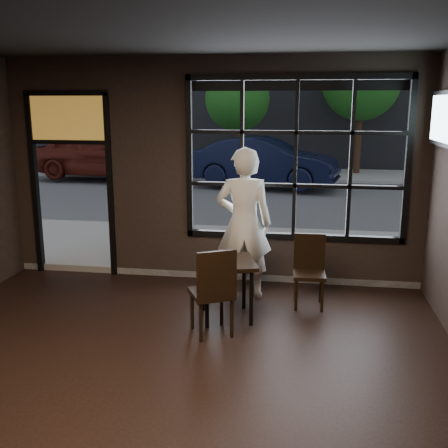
% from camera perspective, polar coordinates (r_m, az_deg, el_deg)
% --- Properties ---
extents(floor, '(6.00, 7.00, 0.02)m').
position_cam_1_polar(floor, '(4.79, -9.33, -19.60)').
color(floor, black).
rests_on(floor, ground).
extents(ceiling, '(6.00, 7.00, 0.02)m').
position_cam_1_polar(ceiling, '(4.09, -11.11, 21.91)').
color(ceiling, black).
rests_on(ceiling, ground).
extents(window_frame, '(3.06, 0.12, 2.28)m').
position_cam_1_polar(window_frame, '(7.36, 7.79, 7.00)').
color(window_frame, black).
rests_on(window_frame, ground).
extents(stained_transom, '(1.20, 0.06, 0.70)m').
position_cam_1_polar(stained_transom, '(8.09, -16.63, 11.03)').
color(stained_transom, orange).
rests_on(stained_transom, ground).
extents(street_asphalt, '(60.00, 41.00, 0.04)m').
position_cam_1_polar(street_asphalt, '(27.97, 6.09, 7.71)').
color(street_asphalt, '#545456').
rests_on(street_asphalt, ground).
extents(cafe_table, '(0.83, 0.83, 0.73)m').
position_cam_1_polar(cafe_table, '(6.38, 0.25, -7.12)').
color(cafe_table, black).
rests_on(cafe_table, floor).
extents(chair_near, '(0.60, 0.60, 1.02)m').
position_cam_1_polar(chair_near, '(5.92, -1.38, -7.23)').
color(chair_near, black).
rests_on(chair_near, floor).
extents(chair_window, '(0.42, 0.42, 0.93)m').
position_cam_1_polar(chair_window, '(6.76, 9.28, -5.20)').
color(chair_window, black).
rests_on(chair_window, floor).
extents(man, '(0.77, 0.54, 2.02)m').
position_cam_1_polar(man, '(6.91, 2.18, 0.04)').
color(man, white).
rests_on(man, floor).
extents(hotdog, '(0.21, 0.10, 0.06)m').
position_cam_1_polar(hotdog, '(6.47, 0.30, -3.19)').
color(hotdog, tan).
rests_on(hotdog, cafe_table).
extents(cup, '(0.14, 0.14, 0.10)m').
position_cam_1_polar(cup, '(6.14, -1.45, -3.91)').
color(cup, silver).
rests_on(cup, cafe_table).
extents(tv, '(0.12, 1.09, 0.64)m').
position_cam_1_polar(tv, '(6.73, 22.95, 10.53)').
color(tv, black).
rests_on(tv, wall_right).
extents(navy_car, '(4.62, 2.34, 1.45)m').
position_cam_1_polar(navy_car, '(15.95, 4.41, 6.79)').
color(navy_car, black).
rests_on(navy_car, street_asphalt).
extents(maroon_car, '(4.96, 2.32, 1.64)m').
position_cam_1_polar(maroon_car, '(18.08, -13.12, 7.53)').
color(maroon_car, '#4B140D').
rests_on(maroon_car, street_asphalt).
extents(tree_left, '(2.22, 2.22, 3.80)m').
position_cam_1_polar(tree_left, '(18.54, 1.47, 13.42)').
color(tree_left, '#332114').
rests_on(tree_left, street_asphalt).
extents(tree_right, '(2.74, 2.74, 4.67)m').
position_cam_1_polar(tree_right, '(19.32, 14.72, 14.82)').
color(tree_right, '#332114').
rests_on(tree_right, street_asphalt).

